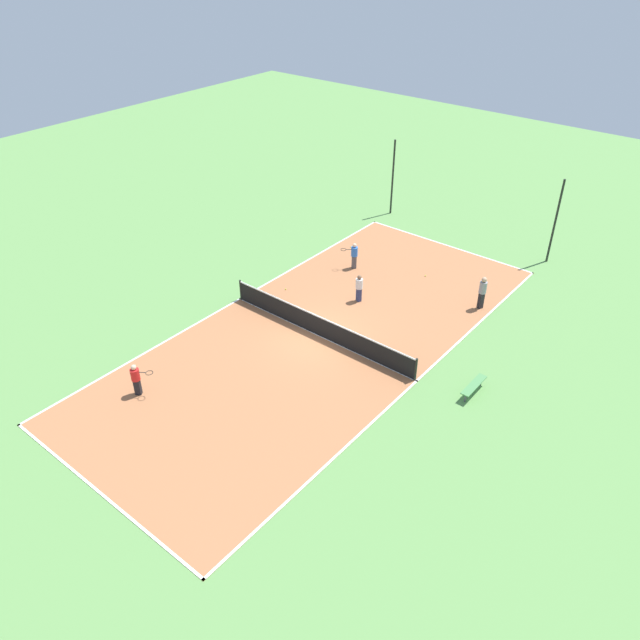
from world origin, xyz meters
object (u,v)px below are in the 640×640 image
object	(u,v)px
player_near_blue	(354,254)
fence_post_back_right	(555,222)
player_baseline_gray	(482,291)
bench	(474,386)
player_coach_red	(136,378)
tennis_ball_right_alley	(425,276)
player_near_white	(359,287)
tennis_ball_midcourt	(351,247)
tennis_net	(320,326)
tennis_ball_left_sideline	(286,289)
fence_post_back_left	(393,178)

from	to	relation	value
player_near_blue	fence_post_back_right	size ratio (longest dim) A/B	0.31
player_near_blue	fence_post_back_right	distance (m)	10.98
player_baseline_gray	bench	bearing A→B (deg)	-135.57
player_baseline_gray	player_near_blue	xyz separation A→B (m)	(-7.29, -0.62, -0.16)
player_coach_red	player_near_blue	distance (m)	14.07
tennis_ball_right_alley	fence_post_back_right	distance (m)	7.63
player_coach_red	player_near_white	xyz separation A→B (m)	(2.69, 11.45, -0.01)
player_coach_red	player_near_blue	size ratio (longest dim) A/B	0.99
bench	player_near_white	size ratio (longest dim) A/B	1.13
fence_post_back_right	player_baseline_gray	bearing A→B (deg)	-95.23
player_near_white	tennis_ball_midcourt	xyz separation A→B (m)	(-3.82, 4.49, -0.78)
tennis_net	tennis_ball_left_sideline	xyz separation A→B (m)	(-4.01, 2.11, -0.53)
tennis_net	fence_post_back_right	bearing A→B (deg)	69.08
tennis_ball_right_alley	fence_post_back_left	size ratio (longest dim) A/B	0.01
tennis_net	player_near_blue	distance (m)	6.80
tennis_net	tennis_ball_left_sideline	size ratio (longest dim) A/B	151.84
player_coach_red	player_near_white	world-z (taller)	player_coach_red
bench	fence_post_back_right	bearing A→B (deg)	9.47
player_coach_red	fence_post_back_left	xyz separation A→B (m)	(-2.10, 21.52, 1.55)
player_near_white	fence_post_back_right	bearing A→B (deg)	-93.85
tennis_net	player_near_white	size ratio (longest dim) A/B	7.07
bench	tennis_ball_left_sideline	distance (m)	11.48
bench	player_near_white	xyz separation A→B (m)	(-7.83, 2.84, 0.45)
tennis_ball_right_alley	tennis_ball_midcourt	bearing A→B (deg)	177.43
tennis_ball_midcourt	tennis_net	bearing A→B (deg)	-62.32
player_coach_red	fence_post_back_left	distance (m)	21.68
player_near_white	tennis_ball_right_alley	bearing A→B (deg)	-81.70
tennis_ball_left_sideline	player_near_blue	bearing A→B (deg)	72.15
player_baseline_gray	fence_post_back_left	world-z (taller)	fence_post_back_left
tennis_net	fence_post_back_left	bearing A→B (deg)	110.92
tennis_net	bench	distance (m)	7.43
tennis_ball_right_alley	fence_post_back_left	world-z (taller)	fence_post_back_left
tennis_net	bench	bearing A→B (deg)	6.08
player_coach_red	player_near_white	size ratio (longest dim) A/B	1.00
player_baseline_gray	tennis_net	bearing A→B (deg)	165.91
player_near_white	tennis_ball_left_sideline	world-z (taller)	player_near_white
tennis_ball_left_sideline	fence_post_back_right	xyz separation A→B (m)	(9.24, 11.58, 2.34)
bench	player_coach_red	bearing A→B (deg)	129.31
tennis_ball_left_sideline	fence_post_back_right	distance (m)	15.00
bench	player_baseline_gray	size ratio (longest dim) A/B	0.95
tennis_ball_left_sideline	player_coach_red	bearing A→B (deg)	-84.95
tennis_net	player_coach_red	xyz separation A→B (m)	(-3.13, -7.83, 0.26)
player_near_blue	player_coach_red	bearing A→B (deg)	46.75
fence_post_back_right	tennis_net	bearing A→B (deg)	-110.92
tennis_net	tennis_ball_midcourt	xyz separation A→B (m)	(-4.26, 8.12, -0.53)
bench	tennis_ball_left_sideline	bearing A→B (deg)	83.36
bench	player_baseline_gray	distance (m)	6.70
fence_post_back_right	fence_post_back_left	bearing A→B (deg)	180.00
tennis_net	player_coach_red	size ratio (longest dim) A/B	7.07
tennis_ball_midcourt	fence_post_back_left	distance (m)	6.13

